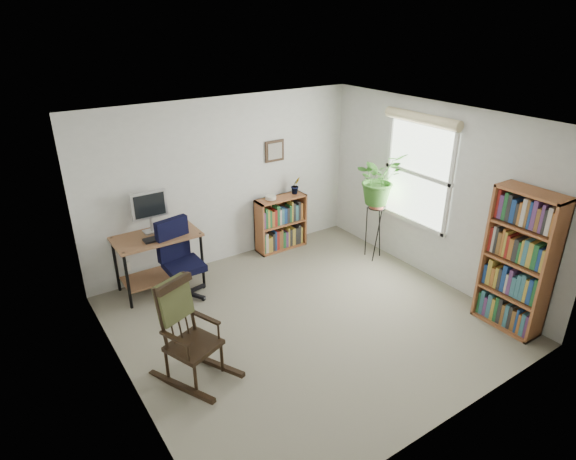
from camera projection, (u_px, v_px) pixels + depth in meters
floor at (306, 320)px, 5.85m from camera, size 4.20×4.00×0.00m
ceiling at (310, 122)px, 4.86m from camera, size 4.20×4.00×0.00m
wall_back at (225, 182)px, 6.86m from camera, size 4.20×0.00×2.40m
wall_front at (456, 316)px, 3.84m from camera, size 4.20×0.00×2.40m
wall_left at (118, 284)px, 4.28m from camera, size 0.00×4.00×2.40m
wall_right at (435, 194)px, 6.42m from camera, size 0.00×4.00×2.40m
window at (417, 174)px, 6.55m from camera, size 0.12×1.20×1.50m
desk at (159, 262)px, 6.37m from camera, size 1.09×0.60×0.78m
monitor at (150, 212)px, 6.20m from camera, size 0.46×0.16×0.56m
keyboard at (159, 238)px, 6.11m from camera, size 0.40×0.15×0.02m
office_chair at (184, 260)px, 6.13m from camera, size 0.68×0.68×1.06m
rocking_chair at (192, 333)px, 4.71m from camera, size 0.87×1.08×1.09m
low_bookshelf at (281, 223)px, 7.47m from camera, size 0.81×0.27×0.85m
tall_bookshelf at (518, 262)px, 5.42m from camera, size 0.32×0.74×1.69m
plant_stand at (374, 229)px, 7.15m from camera, size 0.35×0.35×0.95m
spider_plant at (381, 154)px, 6.68m from camera, size 1.69×1.88×1.46m
potted_plant_small at (296, 190)px, 7.42m from camera, size 0.13×0.24×0.11m
framed_picture at (275, 151)px, 7.12m from camera, size 0.32×0.04×0.32m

